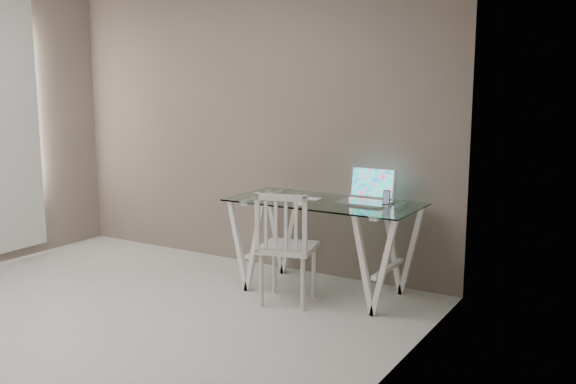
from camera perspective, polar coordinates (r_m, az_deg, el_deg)
name	(u,v)px	position (r m, az deg, el deg)	size (l,w,h in m)	color
room	(34,74)	(4.24, -21.68, 9.72)	(4.50, 4.52, 2.71)	#BAB8B2
desk	(324,246)	(5.11, 3.18, -4.82)	(1.50, 0.70, 0.75)	silver
chair	(285,243)	(4.80, -0.24, -4.55)	(0.49, 0.49, 0.87)	silver
laptop	(368,194)	(5.01, 7.11, -0.18)	(0.38, 0.32, 0.27)	#BBBCC0
keyboard	(306,198)	(5.13, 1.58, -0.56)	(0.26, 0.11, 0.01)	silver
mouse	(300,204)	(4.82, 1.05, -1.07)	(0.11, 0.07, 0.04)	white
phone_dock	(386,202)	(4.85, 8.71, -0.91)	(0.07, 0.07, 0.13)	white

